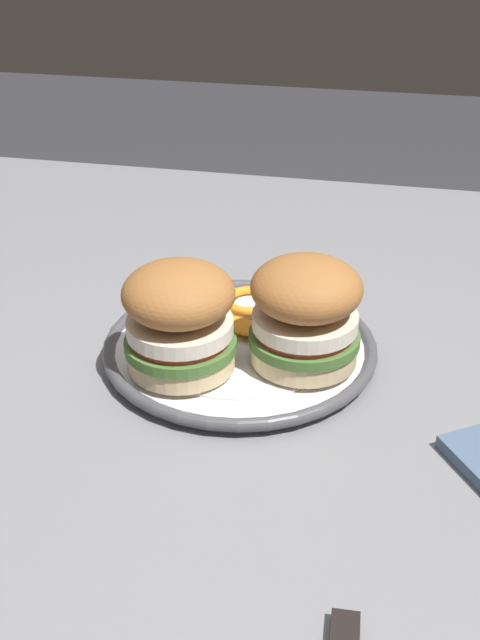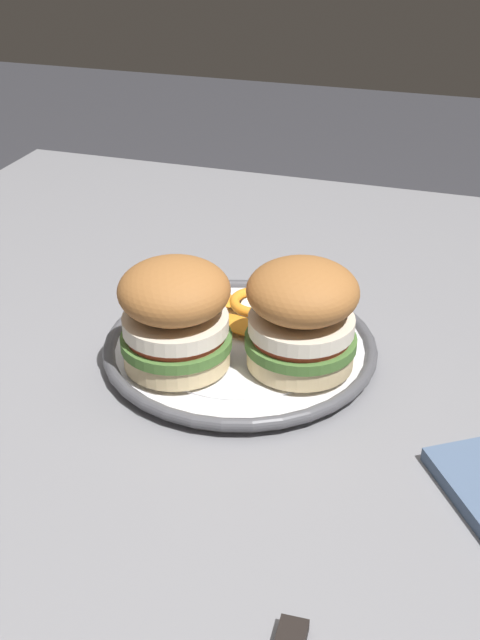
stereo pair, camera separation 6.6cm
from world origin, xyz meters
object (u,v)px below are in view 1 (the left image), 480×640
dining_table (268,446)px  sandwich_half_left (305,314)px  sandwich_half_right (179,317)px  dinner_plate (240,347)px

dining_table → sandwich_half_left: bearing=171.3°
dining_table → sandwich_half_right: size_ratio=10.00×
dining_table → dinner_plate: (0.03, -0.02, 0.10)m
sandwich_half_left → sandwich_half_right: same height
dinner_plate → sandwich_half_left: 0.09m
dinner_plate → dining_table: bearing=148.2°
sandwich_half_left → sandwich_half_right: (0.11, 0.03, 0.00)m
sandwich_half_left → sandwich_half_right: 0.11m
sandwich_half_right → sandwich_half_left: bearing=-165.1°
sandwich_half_left → sandwich_half_right: bearing=14.9°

